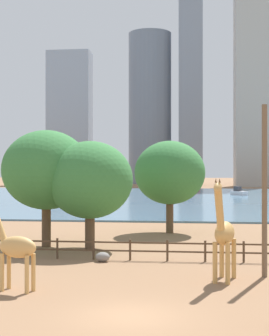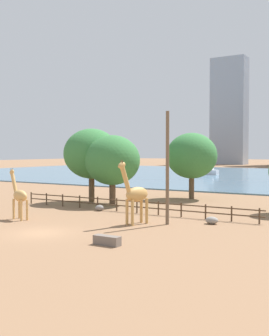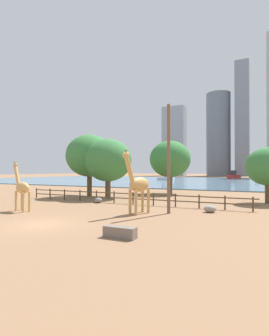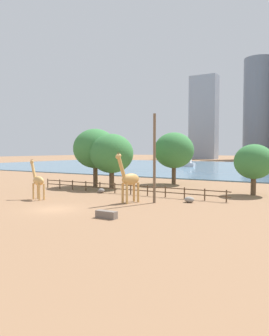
% 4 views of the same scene
% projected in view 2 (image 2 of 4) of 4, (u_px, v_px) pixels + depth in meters
% --- Properties ---
extents(giraffe_tall, '(2.85, 1.26, 4.45)m').
position_uv_depth(giraffe_tall, '(19.00, 195.00, 36.35)').
color(giraffe_tall, tan).
rests_on(giraffe_tall, ground).
extents(giraffe_companion, '(1.48, 3.27, 5.27)m').
position_uv_depth(giraffe_companion, '(135.00, 194.00, 33.83)').
color(giraffe_companion, tan).
rests_on(giraffe_companion, ground).
extents(utility_pole, '(0.28, 0.28, 9.12)m').
position_uv_depth(utility_pole, '(167.00, 168.00, 33.74)').
color(utility_pole, brown).
rests_on(utility_pole, ground).
extents(boulder_near_fence, '(1.06, 0.80, 0.60)m').
position_uv_depth(boulder_near_fence, '(212.00, 220.00, 34.10)').
color(boulder_near_fence, gray).
rests_on(boulder_near_fence, ground).
extents(boulder_by_pole, '(0.88, 0.78, 0.59)m').
position_uv_depth(boulder_by_pole, '(99.00, 208.00, 41.64)').
color(boulder_by_pole, gray).
rests_on(boulder_by_pole, ground).
extents(feeding_trough, '(1.80, 0.60, 0.60)m').
position_uv_depth(feeding_trough, '(107.00, 240.00, 26.42)').
color(feeding_trough, '#72665B').
rests_on(feeding_trough, ground).
extents(enclosure_fence, '(26.12, 0.14, 1.30)m').
position_uv_depth(enclosure_fence, '(128.00, 204.00, 40.66)').
color(enclosure_fence, '#4C3826').
rests_on(enclosure_fence, ground).
extents(tree_left_large, '(6.14, 6.14, 7.68)m').
position_uv_depth(tree_left_large, '(112.00, 160.00, 46.50)').
color(tree_left_large, brown).
rests_on(tree_left_large, ground).
extents(tree_right_tall, '(6.45, 6.45, 8.52)m').
position_uv_depth(tree_right_tall, '(91.00, 154.00, 48.74)').
color(tree_right_tall, brown).
rests_on(tree_right_tall, ground).
extents(tree_left_small, '(6.27, 6.27, 8.17)m').
position_uv_depth(tree_left_small, '(192.00, 156.00, 51.90)').
color(tree_left_small, brown).
rests_on(tree_left_small, ground).
extents(boat_ferry, '(5.89, 2.27, 2.57)m').
position_uv_depth(boat_ferry, '(207.00, 171.00, 102.15)').
color(boat_ferry, silver).
rests_on(boat_ferry, harbor_water).
extents(skyline_tower_needle, '(15.37, 8.42, 47.49)m').
position_uv_depth(skyline_tower_needle, '(229.00, 111.00, 188.46)').
color(skyline_tower_needle, '#939EAD').
rests_on(skyline_tower_needle, ground).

